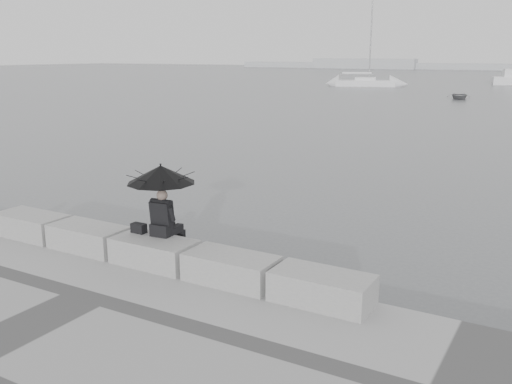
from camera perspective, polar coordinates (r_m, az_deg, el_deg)
The scene contains 10 objects.
ground at distance 11.47m, azimuth -8.51°, elevation -8.82°, with size 360.00×360.00×0.00m, color #4F5255.
stone_block_far_left at distance 13.24m, azimuth -21.51°, elevation -3.12°, with size 1.60×0.80×0.50m, color gray.
stone_block_left at distance 12.00m, azimuth -16.39°, elevation -4.41°, with size 1.60×0.80×0.50m, color gray.
stone_block_centre at distance 10.88m, azimuth -10.12°, elevation -5.93°, with size 1.60×0.80×0.50m, color gray.
stone_block_right at distance 9.93m, azimuth -2.50°, elevation -7.67°, with size 1.60×0.80×0.50m, color gray.
stone_block_far_right at distance 9.19m, azimuth 6.62°, elevation -9.56°, with size 1.60×0.80×0.50m, color gray.
seated_person at distance 10.73m, azimuth -9.49°, elevation 0.95°, with size 1.29×1.29×1.39m.
bag at distance 11.21m, azimuth -11.65°, elevation -3.56°, with size 0.29×0.16×0.19m, color black.
sailboat_left at distance 79.29m, azimuth 10.86°, elevation 10.72°, with size 8.14×4.68×12.90m.
dinghy at distance 59.82m, azimuth 19.65°, elevation 9.03°, with size 3.33×1.41×0.56m, color gray.
Camera 1 is at (6.68, -8.24, 4.37)m, focal length 40.00 mm.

